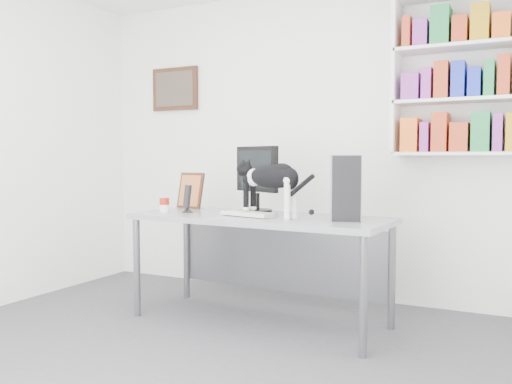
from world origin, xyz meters
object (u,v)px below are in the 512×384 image
monitor (257,179)px  keyboard (249,214)px  speaker (187,198)px  cat (271,190)px  bookshelf (463,73)px  soup_can (164,205)px  leaning_print (191,190)px  desk (259,269)px  pc_tower (345,187)px

monitor → keyboard: monitor is taller
monitor → speaker: bearing=-122.1°
monitor → cat: monitor is taller
bookshelf → soup_can: bookshelf is taller
cat → soup_can: bearing=-162.0°
soup_can → leaning_print: bearing=88.6°
monitor → soup_can: 0.75m
desk → pc_tower: (0.63, 0.07, 0.62)m
leaning_print → cat: size_ratio=0.49×
monitor → cat: size_ratio=0.82×
monitor → leaning_print: (-0.64, 0.03, -0.11)m
pc_tower → soup_can: 1.42m
keyboard → speaker: bearing=-168.5°
pc_tower → cat: bearing=177.9°
speaker → soup_can: size_ratio=2.02×
desk → monitor: (-0.13, 0.22, 0.66)m
monitor → bookshelf: bearing=49.5°
keyboard → pc_tower: 0.72m
keyboard → speaker: speaker is taller
bookshelf → pc_tower: bookshelf is taller
keyboard → leaning_print: bearing=168.6°
monitor → soup_can: bearing=-126.5°
bookshelf → leaning_print: 2.33m
bookshelf → desk: (-1.30, -0.82, -1.45)m
keyboard → desk: bearing=68.9°
monitor → leaning_print: monitor is taller
keyboard → cat: (0.18, -0.01, 0.18)m
speaker → leaning_print: leaning_print is taller
desk → cat: size_ratio=3.00×
keyboard → leaning_print: leaning_print is taller
desk → pc_tower: size_ratio=4.30×
bookshelf → monitor: (-1.43, -0.60, -0.79)m
pc_tower → soup_can: pc_tower is taller
soup_can → desk: bearing=7.4°
speaker → pc_tower: bearing=28.5°
leaning_print → keyboard: bearing=-15.8°
bookshelf → leaning_print: (-2.07, -0.56, -0.90)m
bookshelf → keyboard: 1.93m
bookshelf → cat: bookshelf is taller
bookshelf → speaker: 2.29m
cat → leaning_print: bearing=176.2°
bookshelf → monitor: bookshelf is taller
pc_tower → leaning_print: (-1.39, 0.18, -0.07)m
keyboard → cat: size_ratio=0.65×
soup_can → pc_tower: bearing=7.0°
bookshelf → pc_tower: (-0.68, -0.75, -0.83)m
bookshelf → soup_can: 2.48m
speaker → bookshelf: bearing=47.3°
leaning_print → soup_can: bearing=-82.5°
desk → pc_tower: 0.88m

